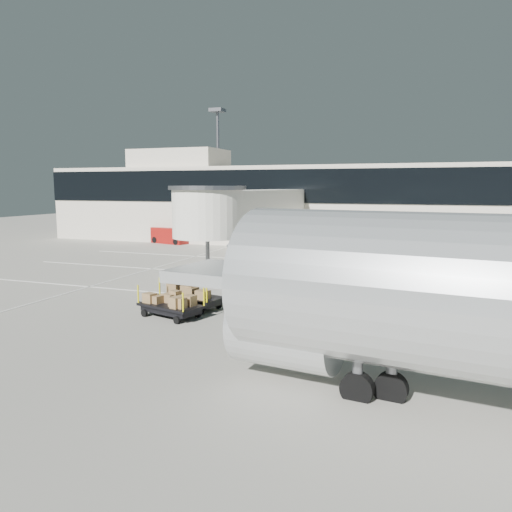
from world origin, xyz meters
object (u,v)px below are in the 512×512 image
Objects in this scene: box_cart_far at (193,297)px; ground_worker at (252,294)px; minivan at (410,260)px; box_cart_near at (171,305)px; suitcase_cart at (353,281)px; belt_loader at (171,235)px; baggage_tug at (292,278)px.

ground_worker reaches higher than box_cart_far.
minivan is (6.72, 11.84, 0.36)m from ground_worker.
minivan is at bearing 71.59° from box_cart_near.
suitcase_cart is 2.64× the size of ground_worker.
box_cart_near is 30.50m from belt_loader.
ground_worker is at bearing -112.69° from suitcase_cart.
box_cart_near is 0.96× the size of box_cart_far.
belt_loader is (-18.18, 23.91, 0.03)m from ground_worker.
minivan is 27.67m from belt_loader.
baggage_tug is at bearing 83.04° from box_cart_near.
minivan is at bearing -10.96° from belt_loader.
box_cart_near is (-3.44, -8.24, -0.02)m from baggage_tug.
box_cart_near is 0.69× the size of minivan.
suitcase_cart is at bearing -102.65° from minivan.
minivan is (2.83, 5.47, 0.59)m from suitcase_cart.
belt_loader reaches higher than box_cart_near.
baggage_tug is 1.60× the size of ground_worker.
box_cart_near is (-6.93, -8.94, 0.02)m from suitcase_cart.
box_cart_far is (-6.75, -7.06, -0.00)m from suitcase_cart.
belt_loader is (-15.13, 26.48, 0.24)m from box_cart_near.
minivan reaches higher than ground_worker.
baggage_tug is at bearing -29.57° from belt_loader.
minivan is at bearing 45.39° from baggage_tug.
belt_loader is (-15.31, 24.60, 0.26)m from box_cart_far.
box_cart_far is (0.18, 1.88, -0.02)m from box_cart_near.
suitcase_cart is 28.19m from belt_loader.
belt_loader is at bearing 97.92° from ground_worker.
baggage_tug is 8.85m from minivan.
baggage_tug is 0.61× the size of suitcase_cart.
ground_worker is 13.62m from minivan.
box_cart_far reaches higher than box_cart_near.
ground_worker is 30.03m from belt_loader.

